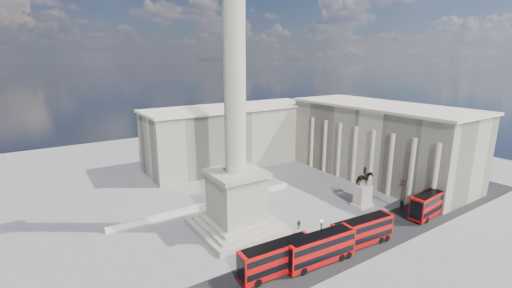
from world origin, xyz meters
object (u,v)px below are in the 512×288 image
Objects in this scene: nelsons_column at (236,159)px; red_bus_b at (320,248)px; pedestrian_walking at (374,217)px; victorian_lamp at (321,236)px; equestrian_statue at (363,192)px; red_bus_c at (362,231)px; red_bus_d at (431,202)px; pedestrian_standing at (402,206)px; pedestrian_crossing at (299,224)px; red_bus_a at (277,258)px.

nelsons_column is 4.27× the size of red_bus_b.
victorian_lamp is at bearing -159.91° from pedestrian_walking.
nelsons_column is 28.92m from equestrian_statue.
red_bus_c is at bearing -140.64° from equestrian_statue.
equestrian_statue is at bearing 44.53° from red_bus_c.
nelsons_column is 4.34× the size of red_bus_c.
red_bus_b is at bearing 175.00° from red_bus_d.
red_bus_d is 7.03× the size of pedestrian_standing.
nelsons_column is at bearing 167.55° from equestrian_statue.
red_bus_b is 10.83m from pedestrian_crossing.
red_bus_c is 7.41× the size of pedestrian_walking.
equestrian_statue is 7.94m from pedestrian_standing.
red_bus_d is (34.24, -15.88, -10.38)m from nelsons_column.
pedestrian_crossing is at bearing 166.77° from pedestrian_walking.
red_bus_a is 0.95× the size of red_bus_d.
red_bus_b is at bearing -29.75° from pedestrian_standing.
nelsons_column is 4.12× the size of red_bus_d.
red_bus_d reaches higher than pedestrian_crossing.
victorian_lamp is 0.77× the size of equestrian_statue.
victorian_lamp is (5.54, -15.28, -9.06)m from nelsons_column.
nelsons_column is at bearing 149.88° from red_bus_d.
red_bus_a reaches higher than pedestrian_standing.
nelsons_column is at bearing 136.69° from red_bus_c.
red_bus_c is 18.16m from pedestrian_standing.
pedestrian_walking is at bearing 10.15° from red_bus_a.
equestrian_statue reaches higher than red_bus_b.
equestrian_statue is 4.96× the size of pedestrian_crossing.
red_bus_b is at bearing -134.65° from victorian_lamp.
pedestrian_standing is (26.15, 3.78, -2.99)m from victorian_lamp.
red_bus_b is at bearing -154.92° from equestrian_statue.
red_bus_b reaches higher than red_bus_c.
nelsons_column is 19.72m from red_bus_b.
pedestrian_standing is (33.65, 3.02, -1.56)m from red_bus_a.
red_bus_b is 27.28m from pedestrian_standing.
red_bus_d reaches higher than pedestrian_walking.
nelsons_column reaches higher than red_bus_a.
pedestrian_crossing is (-4.99, 9.78, -1.55)m from red_bus_c.
red_bus_c is at bearing 157.69° from pedestrian_crossing.
pedestrian_crossing is at bearing 40.01° from red_bus_a.
pedestrian_walking is (17.38, 3.78, -3.08)m from victorian_lamp.
red_bus_d is at bearing 1.08° from red_bus_a.
red_bus_a is at bearing 171.92° from red_bus_b.
victorian_lamp is (7.50, -0.76, 1.44)m from red_bus_a.
red_bus_b is 29.41m from red_bus_d.
victorian_lamp is 26.59m from pedestrian_standing.
red_bus_c is 8.76m from victorian_lamp.
red_bus_b is 6.83× the size of pedestrian_crossing.
red_bus_a is at bearing 77.44° from pedestrian_crossing.
red_bus_c is at bearing -4.67° from victorian_lamp.
pedestrian_crossing is at bearing -34.10° from nelsons_column.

